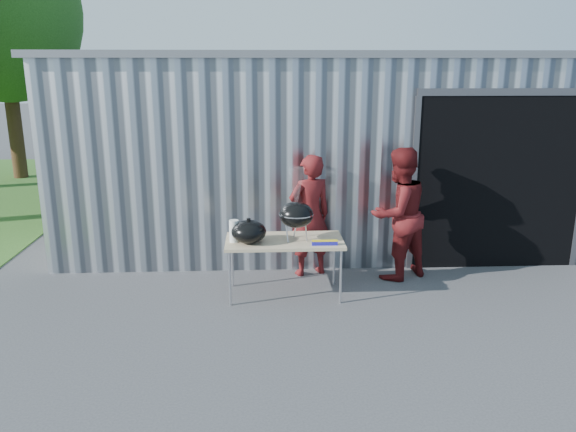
{
  "coord_description": "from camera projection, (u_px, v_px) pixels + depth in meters",
  "views": [
    {
      "loc": [
        -0.12,
        -6.06,
        2.9
      ],
      "look_at": [
        0.22,
        0.83,
        1.05
      ],
      "focal_mm": 35.0,
      "sensor_mm": 36.0,
      "label": 1
    }
  ],
  "objects": [
    {
      "name": "building",
      "position": [
        314.0,
        140.0,
        10.67
      ],
      "size": [
        8.2,
        6.2,
        3.1
      ],
      "color": "silver",
      "rests_on": "ground"
    },
    {
      "name": "ground",
      "position": [
        273.0,
        320.0,
        6.6
      ],
      "size": [
        80.0,
        80.0,
        0.0
      ],
      "primitive_type": "plane",
      "color": "#3E3E41"
    },
    {
      "name": "white_tub",
      "position": [
        242.0,
        232.0,
        7.32
      ],
      "size": [
        0.2,
        0.15,
        0.1
      ],
      "primitive_type": "cube",
      "color": "white",
      "rests_on": "folding_table"
    },
    {
      "name": "tree_far",
      "position": [
        1.0,
        12.0,
        13.88
      ],
      "size": [
        3.88,
        3.88,
        6.42
      ],
      "color": "#442D19",
      "rests_on": "ground"
    },
    {
      "name": "person_cook",
      "position": [
        310.0,
        216.0,
        7.87
      ],
      "size": [
        0.74,
        0.61,
        1.73
      ],
      "primitive_type": "imported",
      "rotation": [
        0.0,
        0.0,
        3.5
      ],
      "color": "#5B1415",
      "rests_on": "ground"
    },
    {
      "name": "grill_lid",
      "position": [
        249.0,
        232.0,
        7.01
      ],
      "size": [
        0.44,
        0.44,
        0.32
      ],
      "color": "black",
      "rests_on": "folding_table"
    },
    {
      "name": "person_bystander",
      "position": [
        398.0,
        214.0,
        7.73
      ],
      "size": [
        1.12,
        1.05,
        1.84
      ],
      "primitive_type": "imported",
      "rotation": [
        0.0,
        0.0,
        3.65
      ],
      "color": "#5B1415",
      "rests_on": "ground"
    },
    {
      "name": "folding_table",
      "position": [
        284.0,
        243.0,
        7.18
      ],
      "size": [
        1.5,
        0.75,
        0.75
      ],
      "color": "tan",
      "rests_on": "ground"
    },
    {
      "name": "foil_box",
      "position": [
        325.0,
        243.0,
        6.94
      ],
      "size": [
        0.32,
        0.05,
        0.06
      ],
      "color": "#1A189E",
      "rests_on": "folding_table"
    },
    {
      "name": "kettle_grill",
      "position": [
        296.0,
        208.0,
        7.03
      ],
      "size": [
        0.44,
        0.44,
        0.94
      ],
      "color": "black",
      "rests_on": "folding_table"
    },
    {
      "name": "paper_towels",
      "position": [
        234.0,
        231.0,
        7.05
      ],
      "size": [
        0.12,
        0.12,
        0.28
      ],
      "primitive_type": "cylinder",
      "color": "white",
      "rests_on": "folding_table"
    }
  ]
}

